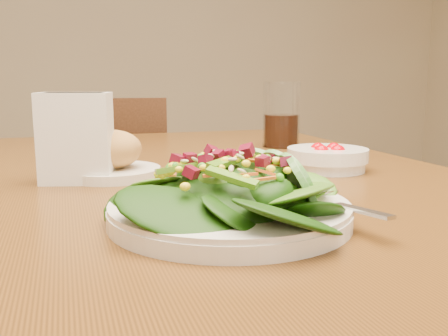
% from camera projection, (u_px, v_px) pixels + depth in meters
% --- Properties ---
extents(dining_table, '(0.90, 1.40, 0.75)m').
position_uv_depth(dining_table, '(205.00, 239.00, 0.82)').
color(dining_table, '#5D3612').
rests_on(dining_table, ground_plane).
extents(chair_far, '(0.43, 0.44, 0.85)m').
position_uv_depth(chair_far, '(111.00, 213.00, 1.72)').
color(chair_far, '#402311').
rests_on(chair_far, ground_plane).
extents(salad_plate, '(0.28, 0.27, 0.08)m').
position_uv_depth(salad_plate, '(238.00, 196.00, 0.56)').
color(salad_plate, silver).
rests_on(salad_plate, dining_table).
extents(bread_plate, '(0.15, 0.15, 0.08)m').
position_uv_depth(bread_plate, '(113.00, 158.00, 0.81)').
color(bread_plate, silver).
rests_on(bread_plate, dining_table).
extents(tomato_bowl, '(0.14, 0.14, 0.05)m').
position_uv_depth(tomato_bowl, '(327.00, 158.00, 0.87)').
color(tomato_bowl, silver).
rests_on(tomato_bowl, dining_table).
extents(drinking_glass, '(0.09, 0.09, 0.15)m').
position_uv_depth(drinking_glass, '(281.00, 119.00, 1.17)').
color(drinking_glass, silver).
rests_on(drinking_glass, dining_table).
extents(napkin_holder, '(0.12, 0.08, 0.14)m').
position_uv_depth(napkin_holder, '(76.00, 136.00, 0.76)').
color(napkin_holder, white).
rests_on(napkin_holder, dining_table).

